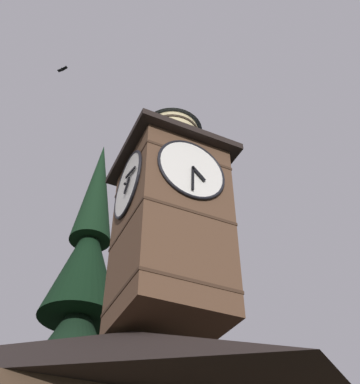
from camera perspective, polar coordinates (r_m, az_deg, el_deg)
clock_tower at (r=15.46m, az=-1.16°, el=-2.45°), size 3.74×3.74×9.28m
pine_tree_behind at (r=20.05m, az=-13.25°, el=-20.68°), size 6.43×6.43×20.55m
flying_bird_high at (r=24.09m, az=-14.11°, el=14.28°), size 0.44×0.51×0.11m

